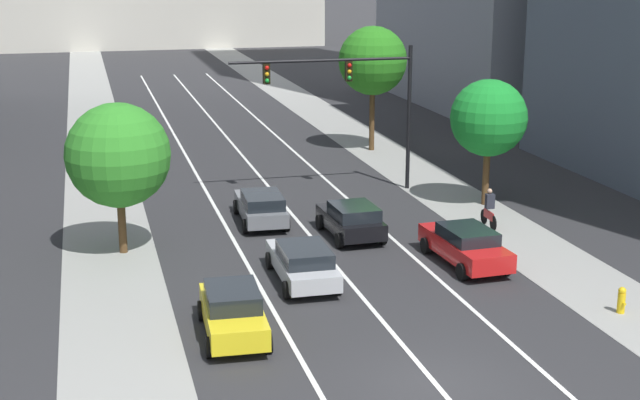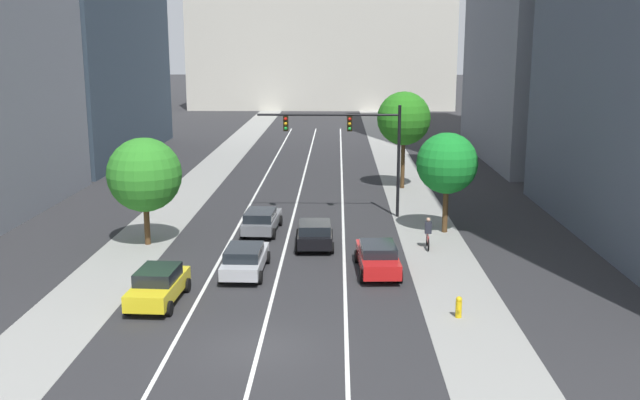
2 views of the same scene
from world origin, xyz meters
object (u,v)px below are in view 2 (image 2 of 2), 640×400
at_px(car_gray, 262,220).
at_px(cyclist, 428,233).
at_px(traffic_signal_mast, 355,138).
at_px(street_tree_near_left, 144,175).
at_px(street_tree_mid_right, 404,119).
at_px(fire_hydrant, 459,307).
at_px(street_tree_near_right, 447,163).
at_px(car_black, 315,233).
at_px(car_yellow, 158,285).
at_px(capitol_building, 322,41).
at_px(car_red, 378,257).
at_px(car_silver, 245,259).

distance_m(car_gray, cyclist, 9.92).
xyz_separation_m(traffic_signal_mast, street_tree_near_left, (-11.63, -6.96, -1.20)).
height_order(traffic_signal_mast, street_tree_mid_right, street_tree_mid_right).
distance_m(fire_hydrant, street_tree_mid_right, 27.53).
bearing_deg(street_tree_near_right, car_black, -155.78).
bearing_deg(car_gray, car_black, -130.45).
height_order(car_yellow, street_tree_near_left, street_tree_near_left).
xyz_separation_m(car_gray, cyclist, (9.42, -3.11, 0.08)).
relative_size(traffic_signal_mast, street_tree_near_right, 1.53).
distance_m(traffic_signal_mast, fire_hydrant, 18.62).
relative_size(capitol_building, street_tree_near_right, 7.49).
bearing_deg(fire_hydrant, car_red, 116.86).
bearing_deg(car_yellow, car_black, -33.09).
bearing_deg(traffic_signal_mast, cyclist, -62.33).
distance_m(car_silver, car_black, 5.75).
distance_m(car_red, street_tree_mid_right, 21.89).
relative_size(car_silver, cyclist, 2.78).
relative_size(car_black, street_tree_near_right, 0.70).
distance_m(car_silver, car_red, 6.45).
relative_size(car_gray, cyclist, 2.77).
distance_m(car_red, cyclist, 5.23).
distance_m(fire_hydrant, cyclist, 10.21).
bearing_deg(street_tree_near_left, street_tree_near_right, 10.30).
bearing_deg(street_tree_near_right, fire_hydrant, -95.84).
distance_m(car_silver, fire_hydrant, 10.94).
height_order(car_gray, car_red, car_red).
relative_size(car_red, street_tree_mid_right, 0.65).
height_order(cyclist, street_tree_mid_right, street_tree_mid_right).
bearing_deg(car_black, street_tree_near_right, -67.71).
height_order(car_silver, traffic_signal_mast, traffic_signal_mast).
bearing_deg(street_tree_near_left, cyclist, -1.62).
xyz_separation_m(car_silver, car_red, (6.44, 0.37, 0.03)).
bearing_deg(car_yellow, capitol_building, 0.24).
bearing_deg(car_yellow, street_tree_mid_right, -23.47).
relative_size(car_red, cyclist, 2.83).
relative_size(car_black, fire_hydrant, 4.54).
height_order(fire_hydrant, street_tree_near_right, street_tree_near_right).
relative_size(car_silver, car_black, 1.16).
bearing_deg(capitol_building, street_tree_mid_right, -84.38).
relative_size(car_silver, traffic_signal_mast, 0.53).
xyz_separation_m(fire_hydrant, street_tree_near_left, (-15.53, 10.65, 3.47)).
relative_size(car_gray, street_tree_near_right, 0.80).
bearing_deg(street_tree_near_left, car_silver, -39.97).
distance_m(car_gray, fire_hydrant, 16.33).
relative_size(capitol_building, car_silver, 9.30).
bearing_deg(car_gray, street_tree_near_right, -85.27).
bearing_deg(traffic_signal_mast, car_yellow, -118.40).
bearing_deg(car_gray, car_silver, -177.36).
relative_size(car_red, street_tree_near_right, 0.82).
bearing_deg(street_tree_mid_right, car_gray, -124.60).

